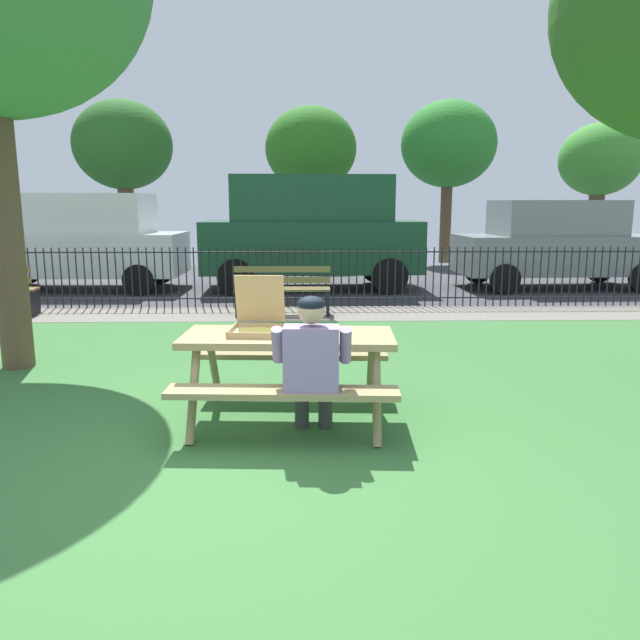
{
  "coord_description": "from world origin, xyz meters",
  "views": [
    {
      "loc": [
        0.7,
        -3.98,
        1.87
      ],
      "look_at": [
        0.83,
        1.83,
        0.75
      ],
      "focal_mm": 34.03,
      "sensor_mm": 36.0,
      "label": 1
    }
  ],
  "objects_px": {
    "pizza_box_open": "(257,322)",
    "parked_car_left": "(311,230)",
    "far_tree_center": "(311,150)",
    "far_tree_midright": "(448,145)",
    "park_bench_center": "(283,291)",
    "adult_at_table": "(312,362)",
    "far_tree_right": "(600,162)",
    "parked_car_far_left": "(76,240)",
    "parked_car_center": "(557,243)",
    "picnic_table_foreground": "(288,354)",
    "far_tree_midleft": "(123,147)"
  },
  "relations": [
    {
      "from": "picnic_table_foreground",
      "to": "pizza_box_open",
      "type": "height_order",
      "value": "pizza_box_open"
    },
    {
      "from": "pizza_box_open",
      "to": "far_tree_center",
      "type": "height_order",
      "value": "far_tree_center"
    },
    {
      "from": "picnic_table_foreground",
      "to": "parked_car_far_left",
      "type": "xyz_separation_m",
      "value": [
        -4.86,
        8.34,
        0.5
      ]
    },
    {
      "from": "far_tree_midleft",
      "to": "far_tree_center",
      "type": "bearing_deg",
      "value": 0.0
    },
    {
      "from": "parked_car_left",
      "to": "far_tree_midleft",
      "type": "height_order",
      "value": "far_tree_midleft"
    },
    {
      "from": "park_bench_center",
      "to": "far_tree_midright",
      "type": "bearing_deg",
      "value": 62.46
    },
    {
      "from": "adult_at_table",
      "to": "parked_car_left",
      "type": "bearing_deg",
      "value": 89.5
    },
    {
      "from": "park_bench_center",
      "to": "adult_at_table",
      "type": "bearing_deg",
      "value": -85.51
    },
    {
      "from": "picnic_table_foreground",
      "to": "parked_car_left",
      "type": "xyz_separation_m",
      "value": [
        0.28,
        8.34,
        0.71
      ]
    },
    {
      "from": "pizza_box_open",
      "to": "parked_car_center",
      "type": "bearing_deg",
      "value": 53.98
    },
    {
      "from": "far_tree_midleft",
      "to": "picnic_table_foreground",
      "type": "bearing_deg",
      "value": -69.16
    },
    {
      "from": "parked_car_center",
      "to": "far_tree_right",
      "type": "relative_size",
      "value": 1.02
    },
    {
      "from": "picnic_table_foreground",
      "to": "parked_car_far_left",
      "type": "height_order",
      "value": "parked_car_far_left"
    },
    {
      "from": "parked_car_far_left",
      "to": "far_tree_right",
      "type": "xyz_separation_m",
      "value": [
        14.27,
        6.01,
        2.07
      ]
    },
    {
      "from": "parked_car_far_left",
      "to": "parked_car_center",
      "type": "relative_size",
      "value": 1.03
    },
    {
      "from": "picnic_table_foreground",
      "to": "far_tree_right",
      "type": "bearing_deg",
      "value": 56.76
    },
    {
      "from": "park_bench_center",
      "to": "parked_car_center",
      "type": "distance_m",
      "value": 6.84
    },
    {
      "from": "pizza_box_open",
      "to": "far_tree_right",
      "type": "xyz_separation_m",
      "value": [
        9.68,
        14.27,
        2.3
      ]
    },
    {
      "from": "park_bench_center",
      "to": "parked_car_left",
      "type": "xyz_separation_m",
      "value": [
        0.52,
        3.27,
        0.89
      ]
    },
    {
      "from": "far_tree_right",
      "to": "parked_car_far_left",
      "type": "bearing_deg",
      "value": -157.14
    },
    {
      "from": "picnic_table_foreground",
      "to": "pizza_box_open",
      "type": "relative_size",
      "value": 3.48
    },
    {
      "from": "far_tree_center",
      "to": "far_tree_midleft",
      "type": "bearing_deg",
      "value": -180.0
    },
    {
      "from": "far_tree_right",
      "to": "park_bench_center",
      "type": "bearing_deg",
      "value": -136.1
    },
    {
      "from": "picnic_table_foreground",
      "to": "far_tree_center",
      "type": "xyz_separation_m",
      "value": [
        0.32,
        14.35,
        2.91
      ]
    },
    {
      "from": "adult_at_table",
      "to": "park_bench_center",
      "type": "bearing_deg",
      "value": 94.49
    },
    {
      "from": "parked_car_left",
      "to": "far_tree_midleft",
      "type": "bearing_deg",
      "value": 133.67
    },
    {
      "from": "far_tree_center",
      "to": "park_bench_center",
      "type": "bearing_deg",
      "value": -93.44
    },
    {
      "from": "far_tree_center",
      "to": "far_tree_midright",
      "type": "distance_m",
      "value": 4.29
    },
    {
      "from": "parked_car_left",
      "to": "parked_car_center",
      "type": "bearing_deg",
      "value": -0.01
    },
    {
      "from": "far_tree_right",
      "to": "far_tree_center",
      "type": "bearing_deg",
      "value": 180.0
    },
    {
      "from": "far_tree_right",
      "to": "pizza_box_open",
      "type": "bearing_deg",
      "value": -124.13
    },
    {
      "from": "far_tree_right",
      "to": "parked_car_left",
      "type": "bearing_deg",
      "value": -146.63
    },
    {
      "from": "picnic_table_foreground",
      "to": "far_tree_center",
      "type": "relative_size",
      "value": 0.39
    },
    {
      "from": "pizza_box_open",
      "to": "picnic_table_foreground",
      "type": "bearing_deg",
      "value": -16.72
    },
    {
      "from": "far_tree_midleft",
      "to": "far_tree_midright",
      "type": "bearing_deg",
      "value": 0.0
    },
    {
      "from": "adult_at_table",
      "to": "far_tree_midleft",
      "type": "height_order",
      "value": "far_tree_midleft"
    },
    {
      "from": "pizza_box_open",
      "to": "far_tree_center",
      "type": "xyz_separation_m",
      "value": [
        0.59,
        14.27,
        2.64
      ]
    },
    {
      "from": "pizza_box_open",
      "to": "parked_car_left",
      "type": "distance_m",
      "value": 8.29
    },
    {
      "from": "picnic_table_foreground",
      "to": "pizza_box_open",
      "type": "xyz_separation_m",
      "value": [
        -0.27,
        0.08,
        0.27
      ]
    },
    {
      "from": "parked_car_far_left",
      "to": "pizza_box_open",
      "type": "bearing_deg",
      "value": -60.92
    },
    {
      "from": "picnic_table_foreground",
      "to": "parked_car_left",
      "type": "height_order",
      "value": "parked_car_left"
    },
    {
      "from": "parked_car_far_left",
      "to": "parked_car_left",
      "type": "relative_size",
      "value": 0.97
    },
    {
      "from": "parked_car_center",
      "to": "far_tree_right",
      "type": "bearing_deg",
      "value": 58.61
    },
    {
      "from": "adult_at_table",
      "to": "far_tree_right",
      "type": "relative_size",
      "value": 0.27
    },
    {
      "from": "picnic_table_foreground",
      "to": "far_tree_right",
      "type": "xyz_separation_m",
      "value": [
        9.41,
        14.35,
        2.57
      ]
    },
    {
      "from": "parked_car_center",
      "to": "picnic_table_foreground",
      "type": "bearing_deg",
      "value": -124.53
    },
    {
      "from": "pizza_box_open",
      "to": "park_bench_center",
      "type": "relative_size",
      "value": 0.33
    },
    {
      "from": "pizza_box_open",
      "to": "park_bench_center",
      "type": "distance_m",
      "value": 5.01
    },
    {
      "from": "pizza_box_open",
      "to": "far_tree_midright",
      "type": "height_order",
      "value": "far_tree_midright"
    },
    {
      "from": "parked_car_far_left",
      "to": "picnic_table_foreground",
      "type": "bearing_deg",
      "value": -59.76
    }
  ]
}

